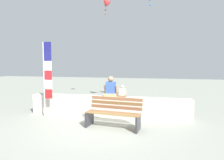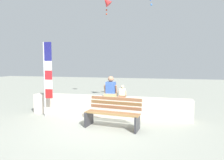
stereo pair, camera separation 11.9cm
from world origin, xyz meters
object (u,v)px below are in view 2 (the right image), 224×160
person_adult (111,89)px  person_child (122,92)px  flag_banner (47,74)px  kite_red (107,2)px  park_bench (113,114)px

person_adult → person_child: (0.43, 0.00, -0.12)m
flag_banner → kite_red: bearing=70.9°
park_bench → person_adult: 1.41m
person_child → person_adult: bearing=-179.9°
flag_banner → person_child: bearing=12.2°
flag_banner → park_bench: bearing=-13.9°
person_adult → kite_red: 5.05m
person_adult → kite_red: (-0.97, 3.00, 3.95)m
person_child → kite_red: (-1.40, 3.00, 4.07)m
person_adult → person_child: 0.45m
flag_banner → kite_red: 5.11m
park_bench → kite_red: 6.34m
person_adult → park_bench: bearing=-72.6°
person_adult → person_child: size_ratio=1.74×
person_child → flag_banner: (-2.64, -0.57, 0.64)m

